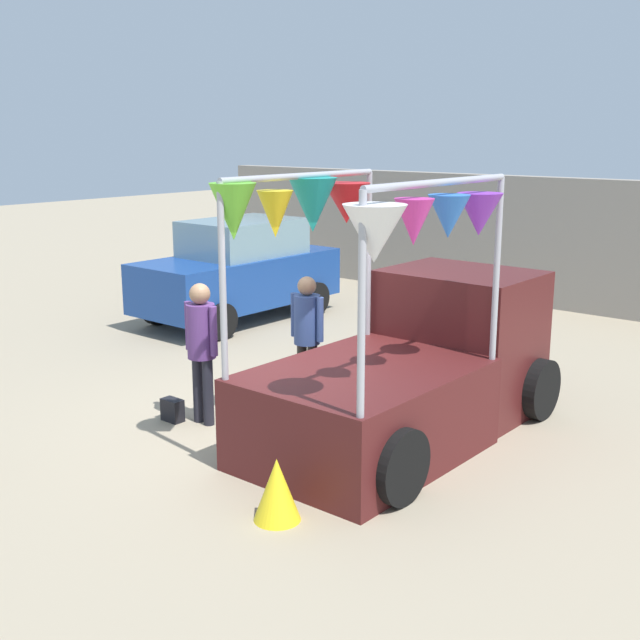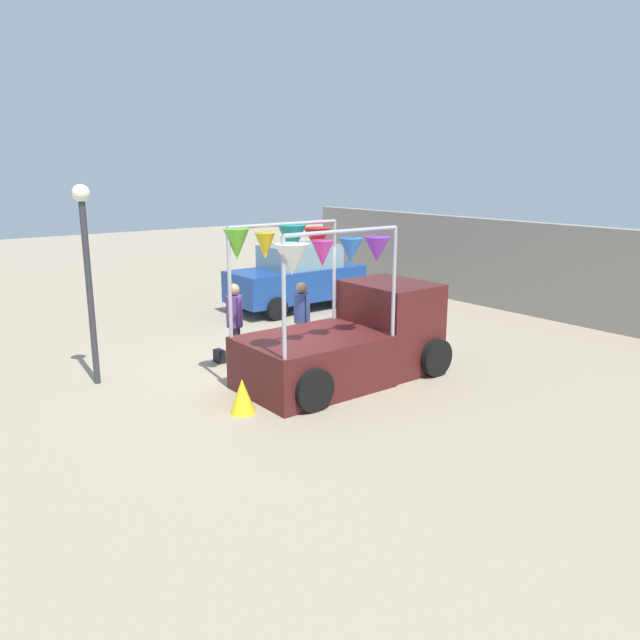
# 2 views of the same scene
# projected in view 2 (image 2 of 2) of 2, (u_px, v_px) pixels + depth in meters

# --- Properties ---
(ground_plane) EXTENTS (60.00, 60.00, 0.00)m
(ground_plane) POSITION_uv_depth(u_px,v_px,m) (271.00, 367.00, 13.00)
(ground_plane) COLOR gray
(vendor_truck) EXTENTS (2.40, 4.07, 3.05)m
(vendor_truck) POSITION_uv_depth(u_px,v_px,m) (352.00, 333.00, 12.20)
(vendor_truck) COLOR #4C1919
(vendor_truck) RESTS_ON ground
(parked_car) EXTENTS (1.88, 4.00, 1.88)m
(parked_car) POSITION_uv_depth(u_px,v_px,m) (297.00, 277.00, 18.26)
(parked_car) COLOR navy
(parked_car) RESTS_ON ground
(person_customer) EXTENTS (0.53, 0.34, 1.74)m
(person_customer) POSITION_uv_depth(u_px,v_px,m) (234.00, 316.00, 12.94)
(person_customer) COLOR black
(person_customer) RESTS_ON ground
(person_vendor) EXTENTS (0.53, 0.34, 1.69)m
(person_vendor) POSITION_uv_depth(u_px,v_px,m) (302.00, 313.00, 13.40)
(person_vendor) COLOR #2D2823
(person_vendor) RESTS_ON ground
(handbag) EXTENTS (0.28, 0.16, 0.28)m
(handbag) POSITION_uv_depth(u_px,v_px,m) (219.00, 356.00, 13.30)
(handbag) COLOR black
(handbag) RESTS_ON ground
(street_lamp) EXTENTS (0.32, 0.32, 3.77)m
(street_lamp) POSITION_uv_depth(u_px,v_px,m) (86.00, 256.00, 11.47)
(street_lamp) COLOR #333338
(street_lamp) RESTS_ON ground
(brick_boundary_wall) EXTENTS (18.00, 0.36, 2.60)m
(brick_boundary_wall) POSITION_uv_depth(u_px,v_px,m) (521.00, 267.00, 17.75)
(brick_boundary_wall) COLOR gray
(brick_boundary_wall) RESTS_ON ground
(folded_kite_bundle_sunflower) EXTENTS (0.62, 0.62, 0.60)m
(folded_kite_bundle_sunflower) POSITION_uv_depth(u_px,v_px,m) (242.00, 396.00, 10.52)
(folded_kite_bundle_sunflower) COLOR yellow
(folded_kite_bundle_sunflower) RESTS_ON ground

